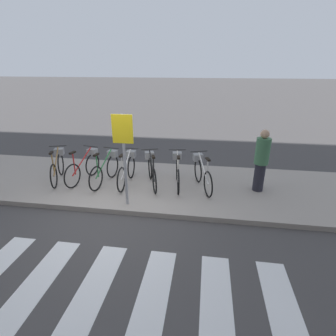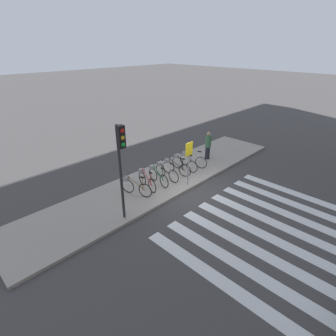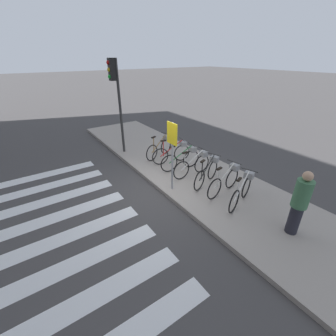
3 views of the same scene
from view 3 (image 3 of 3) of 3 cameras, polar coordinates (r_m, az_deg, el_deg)
name	(u,v)px [view 3 (image 3 of 3)]	position (r m, az deg, el deg)	size (l,w,h in m)	color
ground_plane	(159,191)	(7.00, -2.28, -5.83)	(120.00, 120.00, 0.00)	#423F3F
sidewalk	(196,176)	(7.76, 7.15, -2.01)	(14.84, 3.02, 0.12)	#9E9389
parked_bicycle_0	(161,146)	(8.91, -1.88, 5.51)	(0.62, 1.45, 0.93)	black
parked_bicycle_1	(174,152)	(8.40, 1.44, 4.13)	(0.48, 1.49, 0.93)	black
parked_bicycle_2	(183,158)	(7.90, 3.77, 2.57)	(0.46, 1.50, 0.93)	black
parked_bicycle_3	(194,164)	(7.52, 6.68, 1.14)	(0.46, 1.51, 0.93)	black
parked_bicycle_4	(208,171)	(7.10, 10.12, -0.74)	(0.63, 1.44, 0.93)	black
parked_bicycle_5	(226,179)	(6.75, 14.47, -2.79)	(0.46, 1.50, 0.93)	black
parked_bicycle_6	(242,189)	(6.39, 18.37, -5.15)	(0.62, 1.45, 0.93)	black
pedestrian	(300,202)	(5.65, 30.42, -7.56)	(0.34, 0.34, 1.57)	#23232D
traffic_light	(115,88)	(9.03, -13.20, 19.21)	(0.24, 0.40, 3.57)	#2D2D2D
sign_post	(172,146)	(6.25, 1.07, 5.68)	(0.44, 0.07, 2.05)	#99999E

